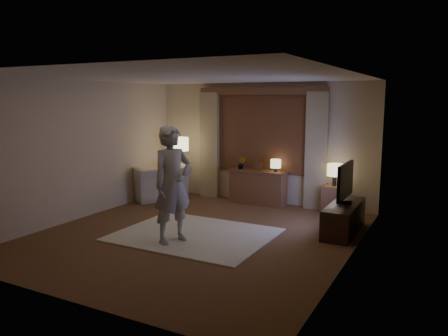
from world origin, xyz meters
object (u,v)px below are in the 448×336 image
Objects in this scene: sideboard at (258,188)px; person at (173,184)px; armchair at (159,182)px; side_table at (334,200)px; tv_stand at (344,218)px.

sideboard is 0.65× the size of person.
armchair reaches higher than sideboard.
armchair is at bearing -171.62° from side_table.
sideboard is 2.27m from armchair.
side_table is 3.52m from person.
tv_stand is (0.46, -1.18, -0.03)m from side_table.
side_table is (3.84, 0.57, -0.11)m from armchair.
side_table is at bearing 130.82° from armchair.
side_table is (1.65, -0.05, -0.07)m from sideboard.
side_table reaches higher than tv_stand.
tv_stand is at bearing 114.29° from armchair.
person is (-2.27, -1.77, 0.69)m from tv_stand.
armchair is 3.88m from side_table.
sideboard is at bearing 178.27° from side_table.
sideboard is at bearing 138.18° from armchair.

